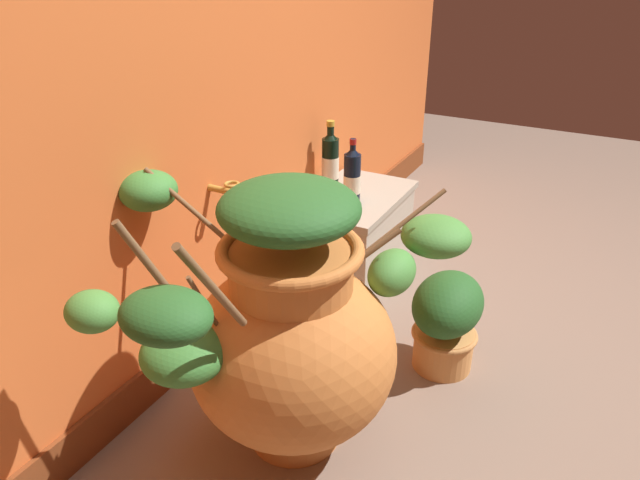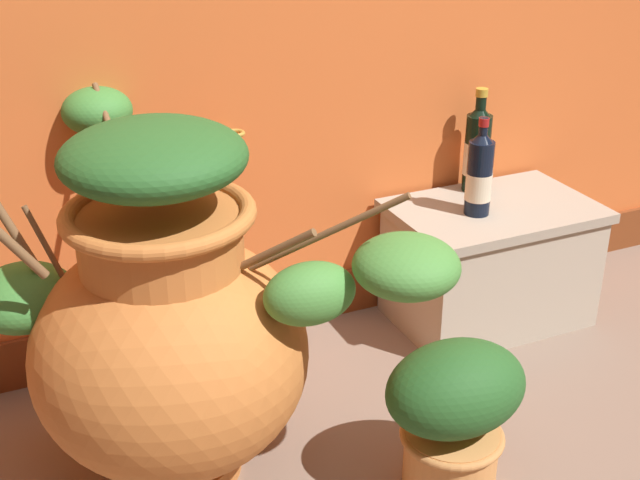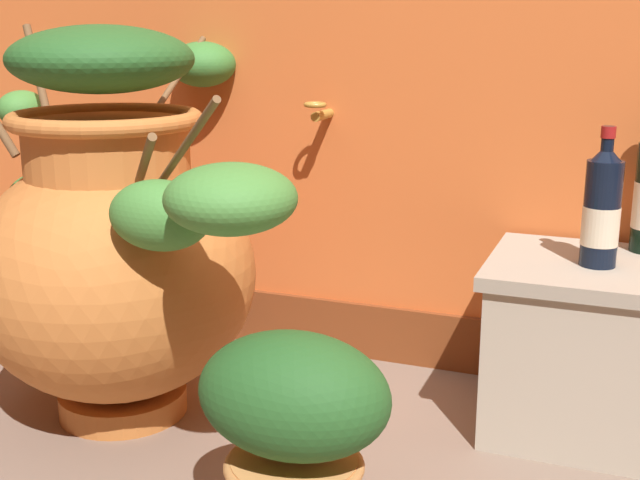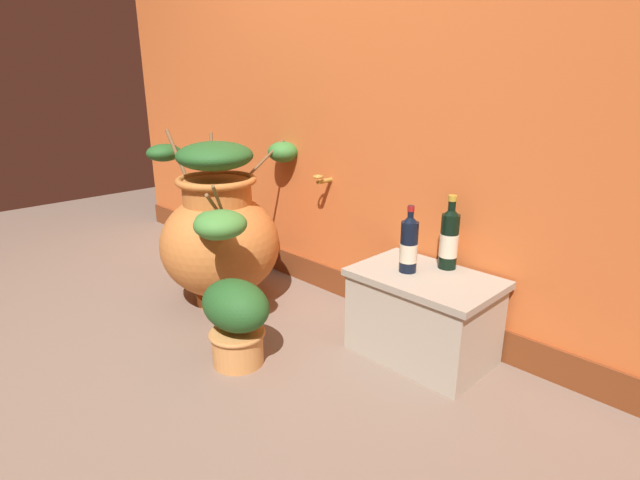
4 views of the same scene
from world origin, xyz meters
name	(u,v)px [view 3 (image 3 of 4)]	position (x,y,z in m)	size (l,w,h in m)	color
terracotta_urn	(113,241)	(-0.47, 0.58, 0.41)	(1.14, 0.95, 0.90)	#C17033
stone_ledge	(630,346)	(0.61, 0.88, 0.21)	(0.61, 0.40, 0.38)	#B2A893
wine_bottle_middle	(602,208)	(0.53, 0.86, 0.51)	(0.08, 0.08, 0.29)	black
potted_shrub	(294,428)	(0.09, 0.27, 0.21)	(0.34, 0.25, 0.38)	#D68E4C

